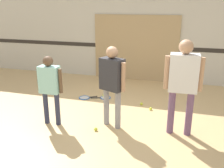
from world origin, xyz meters
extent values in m
plane|color=tan|center=(0.00, 0.00, 0.00)|extent=(16.00, 16.00, 0.00)
cube|color=beige|center=(0.00, 3.17, 1.60)|extent=(16.00, 0.06, 3.20)
cube|color=#2D2823|center=(0.00, 3.14, 1.02)|extent=(16.00, 0.01, 0.12)
cube|color=tan|center=(-0.11, 3.11, 0.99)|extent=(2.58, 0.05, 1.97)
cylinder|color=gray|center=(-0.04, -0.05, 0.38)|extent=(0.11, 0.11, 0.75)
cylinder|color=gray|center=(0.22, -0.16, 0.38)|extent=(0.11, 0.11, 0.75)
cube|color=#2D2D33|center=(0.09, -0.11, 1.05)|extent=(0.50, 0.39, 0.59)
sphere|color=tan|center=(0.09, -0.11, 1.46)|extent=(0.22, 0.22, 0.22)
cylinder|color=tan|center=(-0.15, -0.01, 1.04)|extent=(0.08, 0.08, 0.53)
cylinder|color=tan|center=(0.33, -0.21, 1.04)|extent=(0.08, 0.08, 0.53)
cylinder|color=#2D334C|center=(-1.20, -0.36, 0.33)|extent=(0.10, 0.10, 0.66)
cylinder|color=#2D334C|center=(-0.95, -0.35, 0.33)|extent=(0.10, 0.10, 0.66)
cube|color=#99D8D1|center=(-1.07, -0.35, 0.92)|extent=(0.39, 0.22, 0.52)
sphere|color=brown|center=(-1.07, -0.35, 1.27)|extent=(0.19, 0.19, 0.19)
cylinder|color=brown|center=(-1.30, -0.36, 0.91)|extent=(0.07, 0.07, 0.47)
cylinder|color=brown|center=(-0.85, -0.35, 0.91)|extent=(0.07, 0.07, 0.47)
cylinder|color=#6B4C70|center=(1.51, -0.04, 0.41)|extent=(0.12, 0.12, 0.83)
cylinder|color=#6B4C70|center=(1.19, -0.05, 0.41)|extent=(0.12, 0.12, 0.83)
cube|color=silver|center=(1.35, -0.05, 1.16)|extent=(0.49, 0.28, 0.66)
sphere|color=tan|center=(1.35, -0.05, 1.61)|extent=(0.24, 0.24, 0.24)
cylinder|color=tan|center=(1.64, -0.04, 1.15)|extent=(0.09, 0.09, 0.59)
cylinder|color=tan|center=(1.07, -0.06, 1.15)|extent=(0.09, 0.09, 0.59)
torus|color=blue|center=(-0.50, 1.29, 0.01)|extent=(0.35, 0.35, 0.02)
cylinder|color=silver|center=(-0.50, 1.29, 0.01)|extent=(0.23, 0.23, 0.01)
cylinder|color=black|center=(-0.72, 1.20, 0.01)|extent=(0.22, 0.11, 0.02)
sphere|color=black|center=(-0.83, 1.15, 0.01)|extent=(0.03, 0.03, 0.03)
torus|color=blue|center=(-1.01, 1.13, 0.01)|extent=(0.38, 0.38, 0.02)
cylinder|color=silver|center=(-1.01, 1.13, 0.01)|extent=(0.24, 0.24, 0.01)
cylinder|color=black|center=(-0.82, 1.25, 0.01)|extent=(0.18, 0.12, 0.02)
sphere|color=black|center=(-0.74, 1.30, 0.01)|extent=(0.03, 0.03, 0.03)
sphere|color=#CCE038|center=(-0.15, -0.39, 0.03)|extent=(0.07, 0.07, 0.07)
sphere|color=#CCE038|center=(-0.56, 1.35, 0.03)|extent=(0.07, 0.07, 0.07)
sphere|color=#CCE038|center=(0.46, 1.09, 0.03)|extent=(0.07, 0.07, 0.07)
sphere|color=#CCE038|center=(0.71, 0.86, 0.03)|extent=(0.07, 0.07, 0.07)
camera|label=1|loc=(1.34, -4.34, 2.29)|focal=40.00mm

